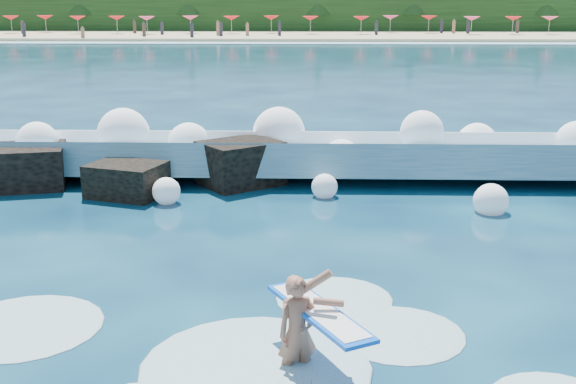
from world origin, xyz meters
name	(u,v)px	position (x,y,z in m)	size (l,w,h in m)	color
ground	(195,292)	(0.00, 0.00, 0.00)	(200.00, 200.00, 0.00)	#061E37
beach	(294,36)	(0.00, 78.00, 0.20)	(140.00, 20.00, 0.40)	tan
wet_band	(292,43)	(0.00, 67.00, 0.04)	(140.00, 5.00, 0.08)	silver
treeline	(296,14)	(0.00, 88.00, 2.50)	(140.00, 4.00, 5.00)	black
breaking_wave	(304,158)	(1.75, 8.05, 0.53)	(17.76, 2.78, 1.53)	teal
rock_cluster	(120,171)	(-2.97, 6.75, 0.43)	(8.25, 3.29, 1.34)	black
surfer_with_board	(302,328)	(1.82, -2.47, 0.57)	(1.44, 2.75, 1.55)	#A4664C
wave_spray	(289,142)	(1.36, 7.95, 0.97)	(15.50, 4.84, 1.98)	white
surf_foam	(241,355)	(0.97, -2.15, 0.00)	(9.29, 5.62, 0.16)	silver
beach_umbrellas	(295,18)	(0.00, 79.74, 2.25)	(110.60, 6.71, 0.50)	red
beachgoers	(352,30)	(6.72, 74.02, 1.11)	(105.48, 14.04, 1.94)	#3F332D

